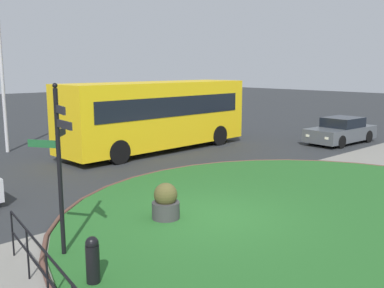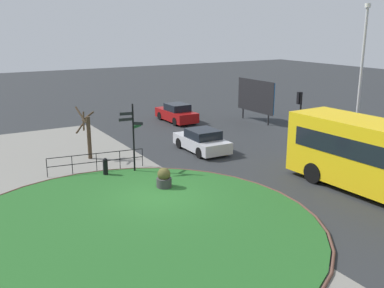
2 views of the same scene
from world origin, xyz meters
TOP-DOWN VIEW (x-y plane):
  - ground at (0.00, 0.00)m, footprint 120.00×120.00m
  - sidewalk_paving at (0.00, -1.97)m, footprint 32.00×8.06m
  - grass_island at (2.27, -2.21)m, footprint 14.04×14.04m
  - grass_kerb_ring at (2.27, -2.21)m, footprint 14.35×14.35m
  - signpost_directional at (-3.85, 0.46)m, footprint 0.73×1.31m
  - bollard_foreground at (-4.02, -1.01)m, footprint 0.25×0.25m
  - railing_grass_edge at (-4.92, -1.16)m, footprint 0.74×4.88m
  - bus_yellow at (4.99, 8.56)m, footprint 9.76×2.97m
  - car_trailing at (13.23, 3.62)m, footprint 4.29×1.99m
  - lamppost_tall at (-0.43, 12.94)m, footprint 0.32×0.32m
  - planter_near_signpost at (-0.94, 0.71)m, footprint 0.71×0.71m

SIDE VIEW (x-z plane):
  - ground at x=0.00m, z-range 0.00..0.00m
  - sidewalk_paving at x=0.00m, z-range 0.00..0.02m
  - grass_island at x=2.27m, z-range 0.00..0.10m
  - grass_kerb_ring at x=2.27m, z-range 0.00..0.11m
  - planter_near_signpost at x=-0.94m, z-range -0.04..0.98m
  - bollard_foreground at x=-4.02m, z-range 0.01..0.97m
  - car_trailing at x=13.23m, z-range -0.05..1.29m
  - railing_grass_edge at x=-4.92m, z-range 0.15..1.15m
  - bus_yellow at x=4.99m, z-range 0.12..3.34m
  - signpost_directional at x=-3.85m, z-range 0.29..3.88m
  - lamppost_tall at x=-0.43m, z-range 0.29..8.77m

